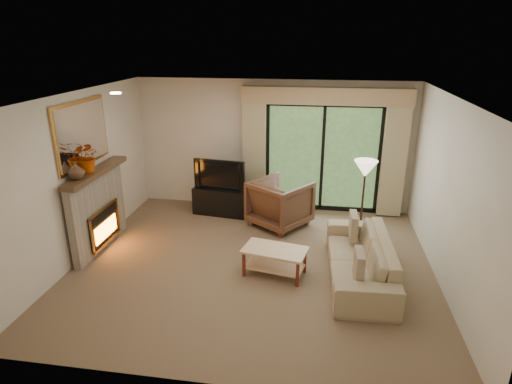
% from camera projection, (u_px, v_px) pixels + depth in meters
% --- Properties ---
extents(floor, '(5.50, 5.50, 0.00)m').
position_uv_depth(floor, '(253.00, 264.00, 6.73)').
color(floor, brown).
rests_on(floor, ground).
extents(ceiling, '(5.50, 5.50, 0.00)m').
position_uv_depth(ceiling, '(253.00, 96.00, 5.83)').
color(ceiling, white).
rests_on(ceiling, ground).
extents(wall_back, '(5.00, 0.00, 5.00)m').
position_uv_depth(wall_back, '(273.00, 146.00, 8.60)').
color(wall_back, beige).
rests_on(wall_back, ground).
extents(wall_front, '(5.00, 0.00, 5.00)m').
position_uv_depth(wall_front, '(210.00, 274.00, 3.96)').
color(wall_front, beige).
rests_on(wall_front, ground).
extents(wall_left, '(0.00, 5.00, 5.00)m').
position_uv_depth(wall_left, '(79.00, 177.00, 6.68)').
color(wall_left, beige).
rests_on(wall_left, ground).
extents(wall_right, '(0.00, 5.00, 5.00)m').
position_uv_depth(wall_right, '(450.00, 196.00, 5.88)').
color(wall_right, beige).
rests_on(wall_right, ground).
extents(fireplace, '(0.24, 1.70, 1.37)m').
position_uv_depth(fireplace, '(98.00, 209.00, 7.06)').
color(fireplace, gray).
rests_on(fireplace, floor).
extents(mirror, '(0.07, 1.45, 1.02)m').
position_uv_depth(mirror, '(82.00, 134.00, 6.63)').
color(mirror, '#C48C40').
rests_on(mirror, wall_left).
extents(sliding_door, '(2.26, 0.10, 2.16)m').
position_uv_depth(sliding_door, '(322.00, 158.00, 8.48)').
color(sliding_door, black).
rests_on(sliding_door, floor).
extents(curtain_left, '(0.45, 0.18, 2.35)m').
position_uv_depth(curtain_left, '(254.00, 152.00, 8.53)').
color(curtain_left, tan).
rests_on(curtain_left, floor).
extents(curtain_right, '(0.45, 0.18, 2.35)m').
position_uv_depth(curtain_right, '(394.00, 157.00, 8.14)').
color(curtain_right, tan).
rests_on(curtain_right, floor).
extents(cornice, '(3.20, 0.24, 0.32)m').
position_uv_depth(cornice, '(326.00, 96.00, 7.97)').
color(cornice, tan).
rests_on(cornice, wall_back).
extents(media_console, '(1.14, 0.62, 0.54)m').
position_uv_depth(media_console, '(222.00, 200.00, 8.58)').
color(media_console, black).
rests_on(media_console, floor).
extents(tv, '(1.05, 0.27, 0.60)m').
position_uv_depth(tv, '(221.00, 173.00, 8.38)').
color(tv, black).
rests_on(tv, media_console).
extents(armchair, '(1.33, 1.34, 0.89)m').
position_uv_depth(armchair, '(280.00, 203.00, 7.97)').
color(armchair, brown).
rests_on(armchair, floor).
extents(sofa, '(0.94, 2.22, 0.64)m').
position_uv_depth(sofa, '(360.00, 258.00, 6.26)').
color(sofa, tan).
rests_on(sofa, floor).
extents(pillow_near, '(0.12, 0.41, 0.40)m').
position_uv_depth(pillow_near, '(359.00, 266.00, 5.61)').
color(pillow_near, '#502F25').
rests_on(pillow_near, sofa).
extents(pillow_far, '(0.12, 0.41, 0.41)m').
position_uv_depth(pillow_far, '(353.00, 226.00, 6.78)').
color(pillow_far, '#502F25').
rests_on(pillow_far, sofa).
extents(coffee_table, '(1.02, 0.69, 0.42)m').
position_uv_depth(coffee_table, '(275.00, 262.00, 6.38)').
color(coffee_table, '#F5C08C').
rests_on(coffee_table, floor).
extents(floor_lamp, '(0.41, 0.41, 1.45)m').
position_uv_depth(floor_lamp, '(362.00, 202.00, 7.26)').
color(floor_lamp, beige).
rests_on(floor_lamp, floor).
extents(vase, '(0.27, 0.27, 0.26)m').
position_uv_depth(vase, '(76.00, 171.00, 6.33)').
color(vase, '#4C3421').
rests_on(vase, fireplace).
extents(branches, '(0.48, 0.42, 0.50)m').
position_uv_depth(branches, '(87.00, 157.00, 6.59)').
color(branches, '#A33C06').
rests_on(branches, fireplace).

